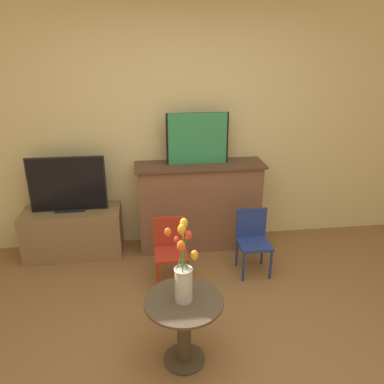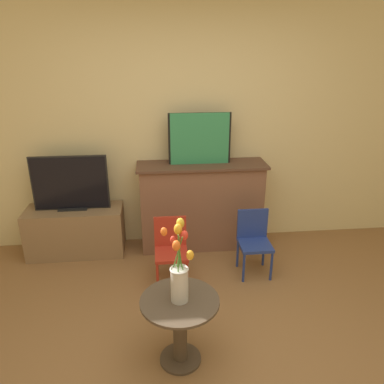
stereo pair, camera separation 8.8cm
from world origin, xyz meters
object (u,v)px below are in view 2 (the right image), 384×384
chair_red (171,247)px  chair_blue (254,238)px  painting (200,139)px  vase_tulips (179,272)px  tv_monitor (70,184)px

chair_red → chair_blue: same height
painting → chair_blue: (0.47, -0.58, -0.86)m
chair_blue → vase_tulips: 1.38m
chair_red → vase_tulips: (0.01, -0.98, 0.37)m
painting → chair_blue: painting is taller
tv_monitor → chair_blue: tv_monitor is taller
vase_tulips → painting: bearing=78.7°
chair_red → tv_monitor: bearing=147.4°
painting → chair_blue: bearing=-51.3°
chair_red → vase_tulips: 1.05m
painting → chair_blue: 1.14m
chair_blue → vase_tulips: vase_tulips is taller
chair_blue → vase_tulips: bearing=-126.8°
chair_blue → painting: bearing=128.7°
painting → tv_monitor: 1.40m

